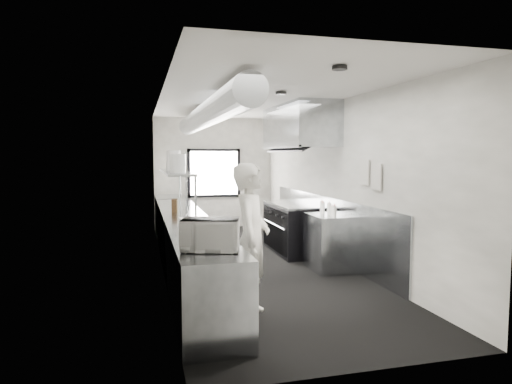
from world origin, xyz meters
TOP-DOWN VIEW (x-y plane):
  - floor at (0.00, 0.00)m, footprint 3.00×8.00m
  - ceiling at (0.00, 0.00)m, footprint 3.00×8.00m
  - wall_back at (0.00, 4.00)m, footprint 3.00×0.02m
  - wall_front at (0.00, -4.00)m, footprint 3.00×0.02m
  - wall_left at (-1.50, 0.00)m, footprint 0.02×8.00m
  - wall_right at (1.50, 0.00)m, footprint 0.02×8.00m
  - wall_cladding at (1.48, 0.30)m, footprint 0.03×5.50m
  - hvac_duct at (-0.70, 0.40)m, footprint 0.40×6.40m
  - service_window at (0.00, 3.96)m, footprint 1.36×0.05m
  - exhaust_hood at (1.10, 0.70)m, footprint 0.81×2.20m
  - prep_counter at (-1.15, -0.50)m, footprint 0.70×6.00m
  - pass_shelf at (-1.19, 1.00)m, footprint 0.45×3.00m
  - range at (1.04, 0.70)m, footprint 0.88×1.60m
  - bottle_station at (1.15, -0.70)m, footprint 0.65×0.80m
  - far_work_table at (-1.15, 3.20)m, footprint 0.70×1.20m
  - notice_sheet_a at (1.47, -1.20)m, footprint 0.02×0.28m
  - notice_sheet_b at (1.47, -1.55)m, footprint 0.02×0.28m
  - line_cook at (-0.60, -2.40)m, footprint 0.64×0.76m
  - microwave at (-1.15, -2.90)m, footprint 0.62×0.53m
  - deli_tub_a at (-1.32, -2.48)m, footprint 0.16×0.16m
  - deli_tub_b at (-1.34, -2.45)m, footprint 0.14×0.14m
  - newspaper at (-0.97, -1.67)m, footprint 0.32×0.39m
  - small_plate at (-1.10, -1.56)m, footprint 0.21×0.21m
  - pastry at (-1.10, -1.56)m, footprint 0.09×0.09m
  - cutting_board at (-1.06, -0.78)m, footprint 0.43×0.56m
  - knife_block at (-1.27, 0.32)m, footprint 0.12×0.21m
  - plate_stack_a at (-1.22, 0.19)m, footprint 0.30×0.30m
  - plate_stack_b at (-1.22, 0.62)m, footprint 0.25×0.25m
  - plate_stack_c at (-1.22, 1.24)m, footprint 0.32×0.32m
  - plate_stack_d at (-1.17, 1.55)m, footprint 0.26×0.26m
  - squeeze_bottle_a at (1.07, -1.02)m, footprint 0.08×0.08m
  - squeeze_bottle_b at (1.09, -0.88)m, footprint 0.07×0.07m
  - squeeze_bottle_c at (1.12, -0.71)m, footprint 0.08×0.08m
  - squeeze_bottle_d at (1.08, -0.54)m, footprint 0.08×0.08m
  - squeeze_bottle_e at (1.13, -0.38)m, footprint 0.08×0.08m

SIDE VIEW (x-z plane):
  - floor at x=0.00m, z-range -0.01..0.01m
  - prep_counter at x=-1.15m, z-range 0.00..0.90m
  - bottle_station at x=1.15m, z-range 0.00..0.90m
  - far_work_table at x=-1.15m, z-range 0.00..0.90m
  - range at x=1.04m, z-range 0.00..0.94m
  - wall_cladding at x=1.48m, z-range 0.00..1.10m
  - line_cook at x=-0.60m, z-range 0.00..1.78m
  - newspaper at x=-0.97m, z-range 0.90..0.91m
  - small_plate at x=-1.10m, z-range 0.90..0.91m
  - cutting_board at x=-1.06m, z-range 0.90..0.92m
  - deli_tub_b at x=-1.34m, z-range 0.90..0.99m
  - deli_tub_a at x=-1.32m, z-range 0.90..1.00m
  - pastry at x=-1.10m, z-range 0.91..1.00m
  - squeeze_bottle_b at x=1.09m, z-range 0.90..1.06m
  - squeeze_bottle_a at x=1.07m, z-range 0.90..1.09m
  - squeeze_bottle_d at x=1.08m, z-range 0.90..1.09m
  - squeeze_bottle_e at x=1.13m, z-range 0.90..1.09m
  - squeeze_bottle_c at x=1.12m, z-range 0.90..1.09m
  - knife_block at x=-1.27m, z-range 0.90..1.12m
  - microwave at x=-1.15m, z-range 0.90..1.22m
  - service_window at x=0.00m, z-range 0.77..2.02m
  - wall_back at x=0.00m, z-range 0.00..2.80m
  - wall_front at x=0.00m, z-range 0.00..2.80m
  - wall_left at x=-1.50m, z-range 0.00..2.80m
  - wall_right at x=1.50m, z-range 0.00..2.80m
  - pass_shelf at x=-1.19m, z-range 1.20..1.88m
  - notice_sheet_b at x=1.47m, z-range 1.36..1.74m
  - notice_sheet_a at x=1.47m, z-range 1.41..1.79m
  - plate_stack_b at x=-1.22m, z-range 1.57..1.85m
  - plate_stack_a at x=-1.22m, z-range 1.57..1.88m
  - plate_stack_c at x=-1.22m, z-range 1.57..1.93m
  - plate_stack_d at x=-1.17m, z-range 1.57..1.95m
  - exhaust_hood at x=1.10m, z-range 1.95..2.83m
  - hvac_duct at x=-0.70m, z-range 2.35..2.75m
  - ceiling at x=0.00m, z-range 2.79..2.80m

